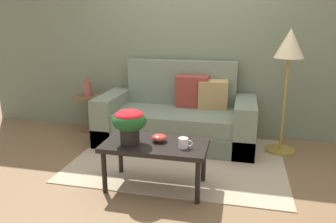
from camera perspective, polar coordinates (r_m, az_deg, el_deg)
name	(u,v)px	position (r m, az deg, el deg)	size (l,w,h in m)	color
ground_plane	(176,165)	(3.76, 1.47, -9.23)	(14.00, 14.00, 0.00)	brown
wall_back	(195,26)	(4.60, 4.72, 14.50)	(6.40, 0.12, 2.98)	slate
area_rug	(179,159)	(3.90, 1.94, -8.21)	(2.38, 1.75, 0.01)	tan
couch	(178,119)	(4.33, 1.72, -1.29)	(2.01, 0.90, 1.05)	#626B59
coffee_table	(155,148)	(3.14, -2.21, -6.38)	(0.99, 0.53, 0.46)	black
side_table	(88,107)	(4.90, -13.72, 0.79)	(0.40, 0.40, 0.52)	brown
floor_lamp	(289,55)	(4.08, 20.24, 9.20)	(0.36, 0.36, 1.49)	olive
potted_plant	(129,122)	(3.06, -6.72, -1.78)	(0.32, 0.32, 0.33)	black
coffee_mug	(184,143)	(2.99, 2.73, -5.47)	(0.13, 0.09, 0.09)	white
snack_bowl	(159,138)	(3.14, -1.55, -4.55)	(0.15, 0.15, 0.07)	#B2382D
table_vase	(88,88)	(4.84, -13.79, 3.95)	(0.11, 0.11, 0.28)	#934C42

